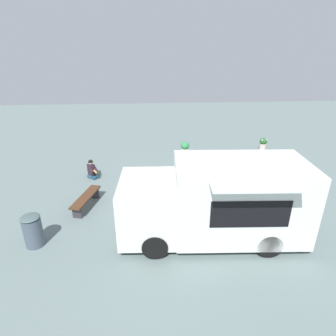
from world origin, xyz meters
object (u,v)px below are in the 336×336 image
Objects in this scene: planter_flowering_near at (228,158)px; planter_flowering_side at (263,144)px; plaza_bench at (86,199)px; planter_flowering_far at (185,148)px; person_customer at (92,171)px; food_truck at (217,203)px; trash_bin at (33,230)px.

planter_flowering_near is 3.32m from planter_flowering_side.
planter_flowering_far is at bearing 140.22° from plaza_bench.
person_customer is 1.22× the size of planter_flowering_near.
planter_flowering_far is at bearing -128.88° from planter_flowering_near.
food_truck is 8.94m from planter_flowering_side.
person_customer is at bearing -60.70° from planter_flowering_far.
planter_flowering_near is at bearing 51.12° from planter_flowering_far.
plaza_bench is at bearing 5.46° from person_customer.
planter_flowering_near is 9.38m from trash_bin.
planter_flowering_near is at bearing 119.74° from plaza_bench.
trash_bin is (0.10, -5.51, -0.66)m from food_truck.
planter_flowering_side is at bearing 95.65° from planter_flowering_far.
person_customer is at bearing -134.93° from food_truck.
planter_flowering_near is 2.55m from planter_flowering_far.
plaza_bench is at bearing -60.26° from planter_flowering_near.
planter_flowering_near reaches higher than plaza_bench.
trash_bin reaches higher than person_customer.
food_truck is 7.68× the size of planter_flowering_far.
trash_bin reaches higher than planter_flowering_far.
plaza_bench is (5.67, -8.93, -0.01)m from planter_flowering_side.
trash_bin reaches higher than planter_flowering_side.
planter_flowering_near is at bearing 127.35° from trash_bin.
food_truck is 8.05× the size of planter_flowering_near.
plaza_bench is 2.37m from trash_bin.
planter_flowering_far is (-2.58, 4.59, 0.06)m from person_customer.
person_customer is 9.67m from planter_flowering_side.
planter_flowering_side is (-2.05, 2.61, 0.02)m from planter_flowering_near.
food_truck is 7.24m from planter_flowering_far.
planter_flowering_near is 1.00× the size of planter_flowering_side.
planter_flowering_near is 7.28m from plaza_bench.
trash_bin is at bearing -28.63° from plaza_bench.
trash_bin reaches higher than planter_flowering_near.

